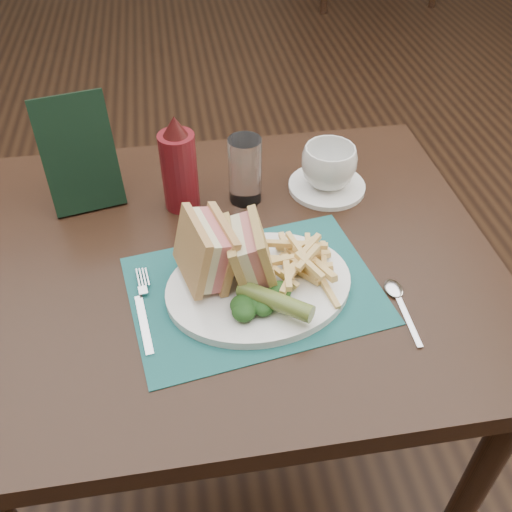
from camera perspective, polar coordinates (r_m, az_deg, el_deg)
The scene contains 16 objects.
floor at distance 1.87m, azimuth -3.72°, elevation -6.60°, with size 7.00×7.00×0.00m, color black.
table_main at distance 1.26m, azimuth -1.90°, elevation -12.43°, with size 0.90×0.75×0.75m, color black, non-canonical shape.
placemat at distance 0.92m, azimuth -0.15°, elevation -3.40°, with size 0.39×0.28×0.00m, color #1B5656.
plate at distance 0.91m, azimuth 0.30°, elevation -3.00°, with size 0.30×0.24×0.01m, color white, non-canonical shape.
sandwich_half_a at distance 0.88m, azimuth -6.40°, elevation 0.25°, with size 0.06×0.11×0.10m, color tan, non-canonical shape.
sandwich_half_b at distance 0.88m, azimuth -1.98°, elevation 0.29°, with size 0.06×0.10×0.09m, color tan, non-canonical shape.
kale_garnish at distance 0.86m, azimuth 0.79°, elevation -4.57°, with size 0.11×0.08×0.03m, color #163714, non-canonical shape.
pickle_spear at distance 0.85m, azimuth 1.92°, elevation -4.50°, with size 0.03×0.03×0.12m, color #516627.
fries_pile at distance 0.91m, azimuth 4.40°, elevation -0.48°, with size 0.18×0.20×0.05m, color #F1CA78, non-canonical shape.
fork at distance 0.90m, azimuth -11.20°, elevation -5.12°, with size 0.03×0.17×0.01m, color silver, non-canonical shape.
spoon at distance 0.91m, azimuth 14.53°, elevation -5.09°, with size 0.03×0.15×0.01m, color silver, non-canonical shape.
saucer at distance 1.14m, azimuth 7.09°, elevation 6.93°, with size 0.15×0.15×0.01m, color white.
coffee_cup at distance 1.11m, azimuth 7.29°, elevation 8.87°, with size 0.10×0.10×0.08m, color white.
drinking_glass at distance 1.07m, azimuth -1.10°, elevation 8.56°, with size 0.06×0.06×0.13m, color white.
ketchup_bottle at distance 1.04m, azimuth -7.75°, elevation 9.19°, with size 0.07×0.07×0.19m, color #5A0F15, non-canonical shape.
check_presenter at distance 1.09m, azimuth -17.29°, elevation 9.68°, with size 0.13×0.01×0.21m, color black.
Camera 1 is at (-0.07, -1.22, 1.41)m, focal length 40.00 mm.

